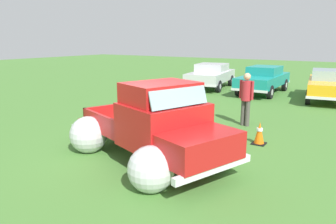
{
  "coord_description": "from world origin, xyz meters",
  "views": [
    {
      "loc": [
        4.44,
        -6.0,
        2.84
      ],
      "look_at": [
        0.0,
        0.92,
        0.98
      ],
      "focal_mm": 34.44,
      "sensor_mm": 36.0,
      "label": 1
    }
  ],
  "objects_px": {
    "show_car_0": "(211,75)",
    "show_car_1": "(263,79)",
    "spectator_0": "(246,96)",
    "vintage_pickup_truck": "(157,132)",
    "lane_cone_0": "(259,133)",
    "show_car_2": "(328,84)"
  },
  "relations": [
    {
      "from": "lane_cone_0",
      "to": "vintage_pickup_truck",
      "type": "bearing_deg",
      "value": -120.84
    },
    {
      "from": "show_car_1",
      "to": "spectator_0",
      "type": "height_order",
      "value": "spectator_0"
    },
    {
      "from": "show_car_1",
      "to": "show_car_0",
      "type": "bearing_deg",
      "value": -93.95
    },
    {
      "from": "show_car_2",
      "to": "lane_cone_0",
      "type": "height_order",
      "value": "show_car_2"
    },
    {
      "from": "show_car_1",
      "to": "lane_cone_0",
      "type": "xyz_separation_m",
      "value": [
        2.5,
        -8.67,
        -0.47
      ]
    },
    {
      "from": "vintage_pickup_truck",
      "to": "lane_cone_0",
      "type": "height_order",
      "value": "vintage_pickup_truck"
    },
    {
      "from": "show_car_1",
      "to": "show_car_2",
      "type": "xyz_separation_m",
      "value": [
        3.18,
        -0.35,
        -0.0
      ]
    },
    {
      "from": "vintage_pickup_truck",
      "to": "show_car_0",
      "type": "xyz_separation_m",
      "value": [
        -4.08,
        11.55,
        0.03
      ]
    },
    {
      "from": "show_car_0",
      "to": "vintage_pickup_truck",
      "type": "bearing_deg",
      "value": 11.04
    },
    {
      "from": "show_car_2",
      "to": "spectator_0",
      "type": "xyz_separation_m",
      "value": [
        -1.69,
        -6.65,
        0.23
      ]
    },
    {
      "from": "vintage_pickup_truck",
      "to": "show_car_2",
      "type": "relative_size",
      "value": 1.03
    },
    {
      "from": "show_car_0",
      "to": "spectator_0",
      "type": "distance_m",
      "value": 8.58
    },
    {
      "from": "vintage_pickup_truck",
      "to": "show_car_2",
      "type": "xyz_separation_m",
      "value": [
        2.28,
        11.0,
        0.03
      ]
    },
    {
      "from": "show_car_1",
      "to": "lane_cone_0",
      "type": "height_order",
      "value": "show_car_1"
    },
    {
      "from": "show_car_2",
      "to": "show_car_0",
      "type": "bearing_deg",
      "value": -103.06
    },
    {
      "from": "show_car_0",
      "to": "spectator_0",
      "type": "height_order",
      "value": "spectator_0"
    },
    {
      "from": "vintage_pickup_truck",
      "to": "lane_cone_0",
      "type": "xyz_separation_m",
      "value": [
        1.59,
        2.67,
        -0.45
      ]
    },
    {
      "from": "show_car_0",
      "to": "show_car_1",
      "type": "height_order",
      "value": "same"
    },
    {
      "from": "show_car_0",
      "to": "show_car_1",
      "type": "distance_m",
      "value": 3.18
    },
    {
      "from": "vintage_pickup_truck",
      "to": "show_car_2",
      "type": "distance_m",
      "value": 11.23
    },
    {
      "from": "show_car_2",
      "to": "vintage_pickup_truck",
      "type": "bearing_deg",
      "value": -19.77
    },
    {
      "from": "show_car_0",
      "to": "spectator_0",
      "type": "bearing_deg",
      "value": 24.53
    }
  ]
}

